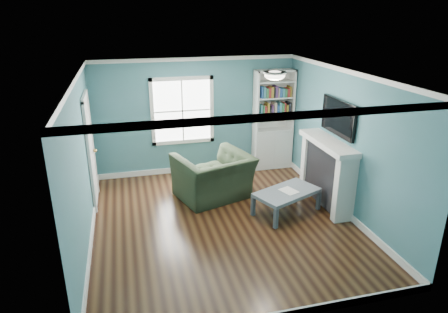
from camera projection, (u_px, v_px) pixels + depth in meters
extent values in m
plane|color=black|center=(223.00, 222.00, 7.11)|extent=(5.00, 5.00, 0.00)
plane|color=#387579|center=(196.00, 116.00, 8.93)|extent=(4.50, 0.00, 4.50)
plane|color=#387579|center=(278.00, 228.00, 4.39)|extent=(4.50, 0.00, 4.50)
plane|color=#387579|center=(82.00, 165.00, 6.14)|extent=(0.00, 5.00, 5.00)
plane|color=#387579|center=(344.00, 143.00, 7.18)|extent=(0.00, 5.00, 5.00)
plane|color=white|center=(223.00, 75.00, 6.21)|extent=(5.00, 5.00, 0.00)
cube|color=white|center=(197.00, 168.00, 9.35)|extent=(4.50, 0.03, 0.12)
cube|color=white|center=(92.00, 235.00, 6.57)|extent=(0.03, 5.00, 0.12)
cube|color=white|center=(337.00, 204.00, 7.61)|extent=(0.03, 5.00, 0.12)
cube|color=white|center=(195.00, 59.00, 8.47)|extent=(4.50, 0.04, 0.08)
cube|color=white|center=(284.00, 116.00, 3.97)|extent=(4.50, 0.04, 0.08)
cube|color=white|center=(72.00, 84.00, 5.71)|extent=(0.04, 5.00, 0.08)
cube|color=white|center=(351.00, 72.00, 6.74)|extent=(0.04, 5.00, 0.08)
cube|color=white|center=(182.00, 111.00, 8.80)|extent=(1.24, 0.01, 1.34)
cube|color=white|center=(152.00, 113.00, 8.64)|extent=(0.08, 0.06, 1.50)
cube|color=white|center=(212.00, 109.00, 8.94)|extent=(0.08, 0.06, 1.50)
cube|color=white|center=(184.00, 141.00, 9.04)|extent=(1.40, 0.06, 0.08)
cube|color=white|center=(181.00, 79.00, 8.54)|extent=(1.40, 0.06, 0.08)
cube|color=white|center=(182.00, 111.00, 8.79)|extent=(1.24, 0.03, 0.03)
cube|color=white|center=(182.00, 111.00, 8.79)|extent=(0.03, 0.03, 1.34)
cube|color=silver|center=(272.00, 149.00, 9.45)|extent=(0.90, 0.35, 0.90)
cube|color=silver|center=(256.00, 102.00, 8.95)|extent=(0.04, 0.35, 1.40)
cube|color=silver|center=(292.00, 100.00, 9.15)|extent=(0.04, 0.35, 1.40)
cube|color=silver|center=(271.00, 99.00, 9.20)|extent=(0.90, 0.02, 1.40)
cube|color=silver|center=(275.00, 71.00, 8.81)|extent=(0.90, 0.35, 0.04)
cube|color=silver|center=(273.00, 130.00, 9.29)|extent=(0.84, 0.33, 0.03)
cube|color=silver|center=(273.00, 114.00, 9.15)|extent=(0.84, 0.33, 0.03)
cube|color=silver|center=(274.00, 97.00, 9.02)|extent=(0.84, 0.33, 0.03)
cube|color=silver|center=(275.00, 81.00, 8.89)|extent=(0.84, 0.33, 0.03)
cube|color=teal|center=(274.00, 109.00, 9.09)|extent=(0.70, 0.25, 0.22)
cube|color=#33723F|center=(275.00, 92.00, 8.96)|extent=(0.70, 0.25, 0.22)
cylinder|color=beige|center=(276.00, 75.00, 8.80)|extent=(0.26, 0.06, 0.26)
cube|color=black|center=(327.00, 175.00, 7.57)|extent=(0.30, 1.20, 1.10)
cube|color=black|center=(325.00, 185.00, 7.63)|extent=(0.22, 0.65, 0.70)
cube|color=silver|center=(345.00, 190.00, 6.95)|extent=(0.36, 0.16, 1.20)
cube|color=silver|center=(311.00, 163.00, 8.17)|extent=(0.36, 0.16, 1.20)
cube|color=silver|center=(328.00, 143.00, 7.33)|extent=(0.44, 1.58, 0.10)
cube|color=black|center=(338.00, 117.00, 7.20)|extent=(0.06, 1.10, 0.65)
cube|color=silver|center=(91.00, 152.00, 7.51)|extent=(0.04, 0.80, 2.05)
cube|color=white|center=(90.00, 160.00, 7.11)|extent=(0.05, 0.08, 2.13)
cube|color=white|center=(92.00, 145.00, 7.92)|extent=(0.05, 0.08, 2.13)
cube|color=white|center=(84.00, 96.00, 7.14)|extent=(0.05, 0.98, 0.08)
sphere|color=#BF8C3F|center=(95.00, 151.00, 7.83)|extent=(0.07, 0.07, 0.07)
ellipsoid|color=white|center=(275.00, 75.00, 6.53)|extent=(0.34, 0.34, 0.15)
cylinder|color=white|center=(275.00, 73.00, 6.51)|extent=(0.38, 0.38, 0.03)
cube|color=white|center=(128.00, 125.00, 8.61)|extent=(0.08, 0.01, 0.12)
imported|color=#202D1C|center=(213.00, 170.00, 7.83)|extent=(1.57, 1.26, 1.19)
cube|color=#4D535C|center=(276.00, 219.00, 6.84)|extent=(0.09, 0.09, 0.37)
cube|color=#4D535C|center=(319.00, 200.00, 7.49)|extent=(0.09, 0.09, 0.37)
cube|color=#4D535C|center=(253.00, 206.00, 7.28)|extent=(0.09, 0.09, 0.37)
cube|color=#4D535C|center=(295.00, 190.00, 7.93)|extent=(0.09, 0.09, 0.37)
cube|color=#535E6B|center=(287.00, 193.00, 7.31)|extent=(1.35, 1.07, 0.07)
cube|color=white|center=(289.00, 191.00, 7.30)|extent=(0.35, 0.39, 0.00)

